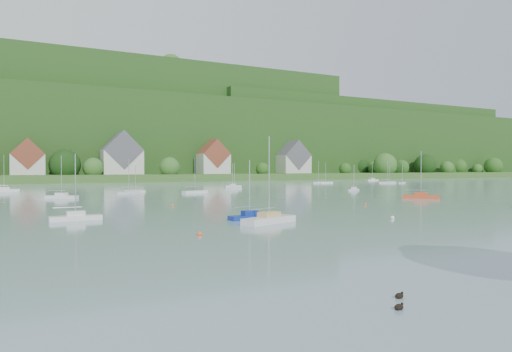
# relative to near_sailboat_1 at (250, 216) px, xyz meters

# --- Properties ---
(far_shore_strip) EXTENTS (600.00, 60.00, 3.00)m
(far_shore_strip) POSITION_rel_near_sailboat_1_xyz_m (10.60, 162.63, 1.11)
(far_shore_strip) COLOR #315620
(far_shore_strip) RESTS_ON ground
(forested_ridge) EXTENTS (620.00, 181.22, 69.89)m
(forested_ridge) POSITION_rel_near_sailboat_1_xyz_m (11.00, 231.20, 22.49)
(forested_ridge) COLOR #184215
(forested_ridge) RESTS_ON ground
(village_building_1) EXTENTS (12.00, 9.36, 14.00)m
(village_building_1) POSITION_rel_near_sailboat_1_xyz_m (-19.40, 151.63, 8.36)
(village_building_1) COLOR beige
(village_building_1) RESTS_ON far_shore_strip
(village_building_2) EXTENTS (16.00, 11.44, 18.00)m
(village_building_2) POSITION_rel_near_sailboat_1_xyz_m (15.60, 150.63, 9.88)
(village_building_2) COLOR beige
(village_building_2) RESTS_ON far_shore_strip
(village_building_3) EXTENTS (13.00, 10.40, 15.50)m
(village_building_3) POSITION_rel_near_sailboat_1_xyz_m (55.60, 148.63, 9.04)
(village_building_3) COLOR beige
(village_building_3) RESTS_ON far_shore_strip
(village_building_4) EXTENTS (15.00, 10.40, 16.50)m
(village_building_4) POSITION_rel_near_sailboat_1_xyz_m (100.60, 152.63, 9.20)
(village_building_4) COLOR beige
(village_building_4) RESTS_ON far_shore_strip
(near_sailboat_1) EXTENTS (4.94, 1.92, 6.50)m
(near_sailboat_1) POSITION_rel_near_sailboat_1_xyz_m (0.00, 0.00, 0.00)
(near_sailboat_1) COLOR navy
(near_sailboat_1) RESTS_ON ground
(near_sailboat_2) EXTENTS (6.76, 4.03, 8.83)m
(near_sailboat_2) POSITION_rel_near_sailboat_1_xyz_m (0.23, -4.02, 0.07)
(near_sailboat_2) COLOR silver
(near_sailboat_2) RESTS_ON ground
(near_sailboat_5) EXTENTS (5.71, 5.95, 8.70)m
(near_sailboat_5) POSITION_rel_near_sailboat_1_xyz_m (43.48, 16.54, 0.06)
(near_sailboat_5) COLOR #C54B23
(near_sailboat_5) RESTS_ON ground
(near_sailboat_6) EXTENTS (5.35, 1.68, 7.15)m
(near_sailboat_6) POSITION_rel_near_sailboat_1_xyz_m (-16.98, 7.64, 0.02)
(near_sailboat_6) COLOR silver
(near_sailboat_6) RESTS_ON ground
(mooring_buoy_0) EXTENTS (0.43, 0.43, 0.43)m
(mooring_buoy_0) POSITION_rel_near_sailboat_1_xyz_m (-8.99, -8.75, -0.39)
(mooring_buoy_0) COLOR #FC5825
(mooring_buoy_0) RESTS_ON ground
(mooring_buoy_1) EXTENTS (0.45, 0.45, 0.45)m
(mooring_buoy_1) POSITION_rel_near_sailboat_1_xyz_m (14.28, -6.70, -0.39)
(mooring_buoy_1) COLOR white
(mooring_buoy_1) RESTS_ON ground
(mooring_buoy_2) EXTENTS (0.39, 0.39, 0.39)m
(mooring_buoy_2) POSITION_rel_near_sailboat_1_xyz_m (24.33, 9.51, -0.39)
(mooring_buoy_2) COLOR #FC5825
(mooring_buoy_2) RESTS_ON ground
(mooring_buoy_3) EXTENTS (0.41, 0.41, 0.41)m
(mooring_buoy_3) POSITION_rel_near_sailboat_1_xyz_m (-2.40, 20.53, -0.39)
(mooring_buoy_3) COLOR #FC5825
(mooring_buoy_3) RESTS_ON ground
(duck_pair) EXTENTS (1.64, 1.47, 0.30)m
(duck_pair) POSITION_rel_near_sailboat_1_xyz_m (-8.37, -30.77, -0.29)
(duck_pair) COLOR black
(duck_pair) RESTS_ON ground
(far_sailboat_cluster) EXTENTS (198.11, 69.79, 8.71)m
(far_sailboat_cluster) POSITION_rel_near_sailboat_1_xyz_m (22.33, 79.05, -0.02)
(far_sailboat_cluster) COLOR silver
(far_sailboat_cluster) RESTS_ON ground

